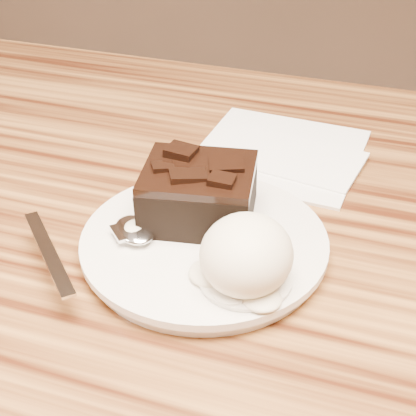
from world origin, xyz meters
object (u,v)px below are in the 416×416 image
(brownie, at_px, (199,196))
(ice_cream_scoop, at_px, (246,255))
(plate, at_px, (204,245))
(napkin, at_px, (279,151))
(spoon, at_px, (135,231))

(brownie, xyz_separation_m, ice_cream_scoop, (0.06, -0.07, 0.00))
(plate, distance_m, brownie, 0.04)
(napkin, bearing_deg, ice_cream_scoop, -83.36)
(plate, distance_m, ice_cream_scoop, 0.07)
(brownie, bearing_deg, napkin, 77.96)
(brownie, xyz_separation_m, napkin, (0.03, 0.16, -0.04))
(plate, xyz_separation_m, spoon, (-0.06, -0.02, 0.01))
(brownie, relative_size, napkin, 0.55)
(ice_cream_scoop, xyz_separation_m, napkin, (-0.03, 0.23, -0.04))
(brownie, height_order, ice_cream_scoop, ice_cream_scoop)
(brownie, distance_m, spoon, 0.06)
(plate, relative_size, ice_cream_scoop, 2.79)
(ice_cream_scoop, relative_size, spoon, 0.43)
(ice_cream_scoop, bearing_deg, napkin, 96.64)
(brownie, xyz_separation_m, spoon, (-0.04, -0.04, -0.02))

